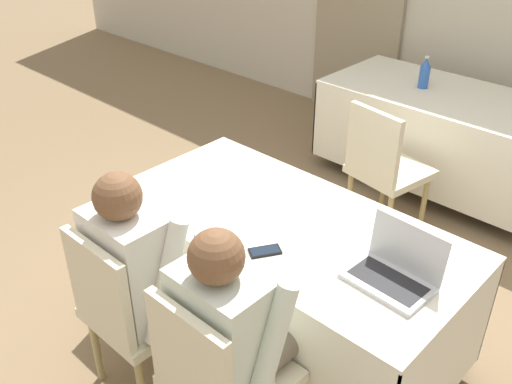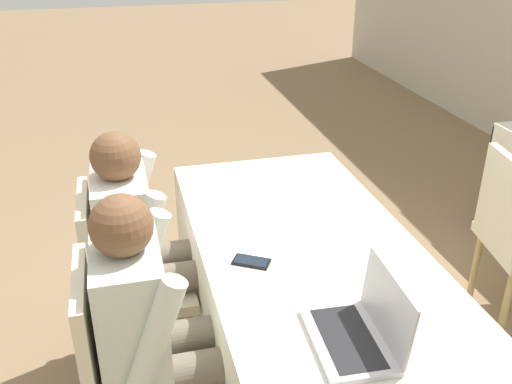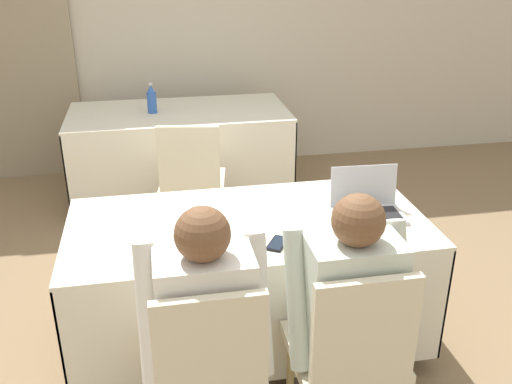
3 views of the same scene
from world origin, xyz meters
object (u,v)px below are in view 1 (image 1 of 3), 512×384
Objects in this scene: laptop at (394,272)px; chair_near_right at (217,377)px; chair_near_left at (128,307)px; person_white_shirt at (235,332)px; cell_phone at (265,251)px; water_bottle at (425,74)px; chair_far_spare at (384,165)px; person_checkered_shirt at (144,268)px.

chair_near_right is (-0.32, -0.70, -0.28)m from laptop.
chair_near_left is 0.78× the size of person_white_shirt.
chair_near_right is at bearing -37.02° from cell_phone.
person_white_shirt is (0.70, -2.66, -0.18)m from water_bottle.
chair_near_left and chair_far_spare have the same top height.
laptop reaches higher than cell_phone.
laptop is 1.49× the size of water_bottle.
laptop is 0.39× the size of chair_near_left.
laptop is 1.07m from person_checkered_shirt.
person_white_shirt is (0.00, 0.10, 0.16)m from chair_near_right.
chair_far_spare is (0.23, -0.84, -0.34)m from water_bottle.
laptop is at bearing -63.86° from water_bottle.
chair_far_spare is (-0.28, 1.44, -0.24)m from cell_phone.
chair_far_spare is at bearing -93.14° from person_checkered_shirt.
chair_near_left is 1.00× the size of chair_far_spare.
laptop is 0.30× the size of person_checkered_shirt.
laptop is 1.16m from chair_near_left.
chair_near_left is 1.00× the size of chair_near_right.
laptop is 2.28× the size of cell_phone.
laptop is at bearing -141.69° from chair_near_left.
water_bottle is at bearing 133.82° from cell_phone.
person_white_shirt is at bearing -115.05° from laptop.
chair_far_spare is 0.78× the size of person_white_shirt.
person_checkered_shirt reaches higher than chair_near_right.
chair_near_left is at bearing 90.00° from person_checkered_shirt.
laptop is at bearing 132.49° from chair_far_spare.
water_bottle is at bearing -64.93° from chair_far_spare.
chair_far_spare reaches higher than cell_phone.
chair_near_right reaches higher than cell_phone.
chair_near_right is at bearing 90.00° from person_white_shirt.
water_bottle reaches higher than laptop.
person_checkered_shirt is (-0.38, -0.38, -0.08)m from cell_phone.
person_checkered_shirt is (0.13, -2.66, -0.18)m from water_bottle.
person_checkered_shirt is (-0.57, 0.10, 0.16)m from chair_near_right.
cell_phone is 2.33m from water_bottle.
water_bottle is 0.26× the size of chair_near_right.
chair_far_spare is (-0.78, 1.22, -0.28)m from laptop.
cell_phone is at bearing 110.71° from chair_far_spare.
chair_near_left reaches higher than cell_phone.
cell_phone is 0.17× the size of chair_far_spare.
water_bottle is 2.78m from chair_near_left.
chair_near_left is (-0.88, -0.70, -0.28)m from laptop.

